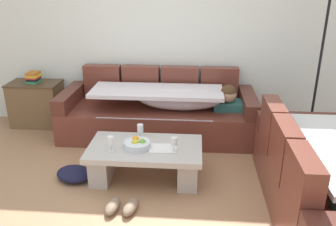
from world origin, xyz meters
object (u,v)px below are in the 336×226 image
(couch_along_wall, at_px, (161,113))
(pair_of_shoes, at_px, (122,206))
(open_magazine, at_px, (163,148))
(crumpled_garment, at_px, (74,174))
(wine_glass_far_back, at_px, (140,129))
(side_cabinet, at_px, (37,104))
(coffee_table, at_px, (145,158))
(wine_glass_near_right, at_px, (174,142))
(fruit_bowl, at_px, (137,144))
(couch_near_window, at_px, (322,182))
(book_stack_on_cabinet, at_px, (33,77))
(floor_lamp, at_px, (317,59))
(wine_glass_near_left, at_px, (111,141))

(couch_along_wall, bearing_deg, pair_of_shoes, -96.90)
(open_magazine, bearing_deg, crumpled_garment, -178.21)
(wine_glass_far_back, relative_size, side_cabinet, 0.23)
(coffee_table, bearing_deg, open_magazine, -12.90)
(wine_glass_near_right, bearing_deg, side_cabinet, 145.26)
(coffee_table, height_order, crumpled_garment, coffee_table)
(coffee_table, relative_size, fruit_bowl, 4.29)
(couch_near_window, relative_size, open_magazine, 7.22)
(book_stack_on_cabinet, bearing_deg, wine_glass_near_right, -34.86)
(coffee_table, distance_m, pair_of_shoes, 0.64)
(couch_along_wall, distance_m, fruit_bowl, 1.17)
(floor_lamp, height_order, crumpled_garment, floor_lamp)
(wine_glass_near_left, bearing_deg, open_magazine, 9.80)
(wine_glass_near_right, distance_m, crumpled_garment, 1.17)
(coffee_table, relative_size, floor_lamp, 0.62)
(couch_near_window, bearing_deg, couch_along_wall, 44.88)
(fruit_bowl, height_order, pair_of_shoes, fruit_bowl)
(fruit_bowl, distance_m, side_cabinet, 2.19)
(open_magazine, bearing_deg, wine_glass_near_left, -170.92)
(open_magazine, xyz_separation_m, pair_of_shoes, (-0.34, -0.55, -0.34))
(coffee_table, bearing_deg, wine_glass_near_right, -19.10)
(crumpled_garment, bearing_deg, fruit_bowl, 4.10)
(book_stack_on_cabinet, distance_m, crumpled_garment, 1.87)
(coffee_table, height_order, book_stack_on_cabinet, book_stack_on_cabinet)
(book_stack_on_cabinet, xyz_separation_m, crumpled_garment, (1.01, -1.43, -0.66))
(wine_glass_near_right, xyz_separation_m, crumpled_garment, (-1.08, 0.02, -0.44))
(coffee_table, distance_m, floor_lamp, 2.40)
(fruit_bowl, relative_size, pair_of_shoes, 0.87)
(fruit_bowl, distance_m, book_stack_on_cabinet, 2.21)
(pair_of_shoes, bearing_deg, side_cabinet, 130.12)
(wine_glass_near_left, height_order, side_cabinet, side_cabinet)
(open_magazine, distance_m, side_cabinet, 2.41)
(open_magazine, relative_size, book_stack_on_cabinet, 1.40)
(floor_lamp, bearing_deg, wine_glass_far_back, -157.47)
(wine_glass_near_left, height_order, pair_of_shoes, wine_glass_near_left)
(floor_lamp, bearing_deg, fruit_bowl, -152.30)
(book_stack_on_cabinet, bearing_deg, pair_of_shoes, -49.99)
(couch_near_window, relative_size, pair_of_shoes, 6.26)
(wine_glass_far_back, bearing_deg, pair_of_shoes, -95.03)
(couch_along_wall, distance_m, coffee_table, 1.12)
(floor_lamp, relative_size, pair_of_shoes, 6.04)
(wine_glass_far_back, height_order, crumpled_garment, wine_glass_far_back)
(floor_lamp, bearing_deg, couch_near_window, -101.33)
(couch_near_window, height_order, side_cabinet, couch_near_window)
(pair_of_shoes, bearing_deg, crumpled_garment, 140.89)
(fruit_bowl, bearing_deg, wine_glass_near_right, -10.38)
(wine_glass_far_back, relative_size, open_magazine, 0.59)
(wine_glass_far_back, height_order, book_stack_on_cabinet, book_stack_on_cabinet)
(pair_of_shoes, bearing_deg, floor_lamp, 37.63)
(wine_glass_near_right, relative_size, wine_glass_far_back, 1.00)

